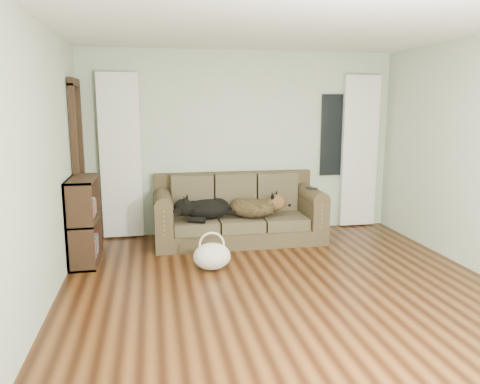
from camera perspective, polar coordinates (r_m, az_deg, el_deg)
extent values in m
plane|color=black|center=(4.72, 6.01, -12.50)|extent=(5.00, 5.00, 0.00)
plane|color=white|center=(4.41, 6.70, 20.34)|extent=(5.00, 5.00, 0.00)
cube|color=#ADB9A4|center=(6.80, 0.15, 5.97)|extent=(4.50, 0.04, 2.60)
cube|color=#ADB9A4|center=(4.30, -23.71, 2.37)|extent=(0.04, 5.00, 2.60)
cube|color=white|center=(6.62, -14.36, 4.22)|extent=(0.55, 0.08, 2.25)
cube|color=white|center=(7.29, 14.35, 4.78)|extent=(0.55, 0.08, 2.25)
cube|color=black|center=(7.18, 11.72, 6.80)|extent=(0.50, 0.03, 1.20)
cube|color=black|center=(6.32, -19.04, 2.76)|extent=(0.07, 0.60, 2.10)
cube|color=#332D19|center=(6.39, -0.16, -2.04)|extent=(2.27, 0.98, 0.93)
ellipsoid|color=black|center=(6.24, -4.35, -2.10)|extent=(0.63, 0.44, 0.27)
ellipsoid|color=black|center=(6.32, 1.83, -1.82)|extent=(0.75, 0.64, 0.28)
cube|color=black|center=(6.45, 8.77, 0.49)|extent=(0.15, 0.20, 0.02)
ellipsoid|color=beige|center=(5.36, -3.44, -7.80)|extent=(0.53, 0.48, 0.31)
cube|color=black|center=(5.83, -18.46, -3.34)|extent=(0.36, 0.83, 1.01)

